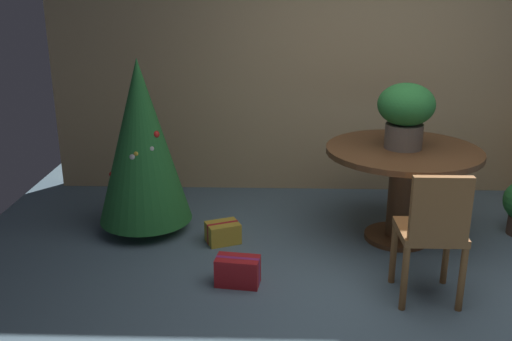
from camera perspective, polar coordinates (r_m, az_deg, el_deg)
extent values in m
plane|color=slate|center=(3.92, 14.53, -12.71)|extent=(6.60, 6.60, 0.00)
cube|color=tan|center=(5.58, 10.82, 10.99)|extent=(6.00, 0.10, 2.60)
cylinder|color=brown|center=(4.79, 13.88, -6.42)|extent=(0.52, 0.52, 0.04)
cylinder|color=brown|center=(4.65, 14.22, -2.38)|extent=(0.19, 0.19, 0.68)
cylinder|color=brown|center=(4.54, 14.57, 1.91)|extent=(1.20, 1.20, 0.04)
cylinder|color=#665B51|center=(4.52, 14.58, 3.36)|extent=(0.29, 0.29, 0.19)
ellipsoid|color=#287533|center=(4.46, 14.83, 6.41)|extent=(0.43, 0.43, 0.32)
sphere|color=#E5A8B2|center=(4.54, 13.34, 7.38)|extent=(0.07, 0.07, 0.07)
sphere|color=#E5A8B2|center=(4.38, 13.90, 6.60)|extent=(0.07, 0.07, 0.07)
sphere|color=#E5A8B2|center=(4.49, 17.07, 6.19)|extent=(0.09, 0.09, 0.09)
cylinder|color=brown|center=(4.04, 13.61, -8.08)|extent=(0.04, 0.04, 0.44)
cylinder|color=brown|center=(4.13, 18.50, -7.96)|extent=(0.04, 0.04, 0.44)
cylinder|color=brown|center=(3.74, 14.65, -10.43)|extent=(0.04, 0.04, 0.44)
cylinder|color=brown|center=(3.84, 19.93, -10.22)|extent=(0.04, 0.04, 0.44)
cube|color=brown|center=(3.83, 17.01, -5.89)|extent=(0.40, 0.39, 0.05)
cube|color=brown|center=(3.59, 18.02, -3.66)|extent=(0.36, 0.05, 0.41)
cylinder|color=brown|center=(4.90, -10.86, -5.25)|extent=(0.10, 0.10, 0.10)
cone|color=#287533|center=(4.66, -11.39, 2.87)|extent=(0.76, 0.76, 1.34)
sphere|color=gold|center=(4.50, -11.91, 1.65)|extent=(0.04, 0.04, 0.04)
sphere|color=#2D51A8|center=(4.83, -12.04, 3.62)|extent=(0.06, 0.06, 0.06)
sphere|color=gold|center=(4.95, -10.58, 0.76)|extent=(0.04, 0.04, 0.04)
sphere|color=silver|center=(4.50, -10.44, 2.17)|extent=(0.04, 0.04, 0.04)
sphere|color=silver|center=(4.51, -12.22, 1.34)|extent=(0.06, 0.06, 0.06)
sphere|color=red|center=(4.54, -10.02, 3.59)|extent=(0.06, 0.06, 0.06)
sphere|color=red|center=(4.73, -14.27, -0.36)|extent=(0.04, 0.04, 0.04)
cube|color=gold|center=(4.58, -3.33, -6.23)|extent=(0.31, 0.28, 0.16)
cube|color=red|center=(4.58, -3.33, -6.23)|extent=(0.25, 0.13, 0.17)
cube|color=red|center=(3.96, -1.84, -10.04)|extent=(0.32, 0.20, 0.20)
cube|color=#9E287A|center=(3.96, -1.84, -10.04)|extent=(0.30, 0.07, 0.20)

